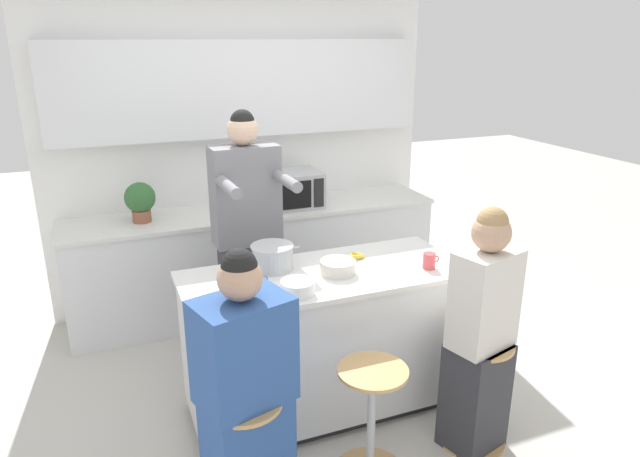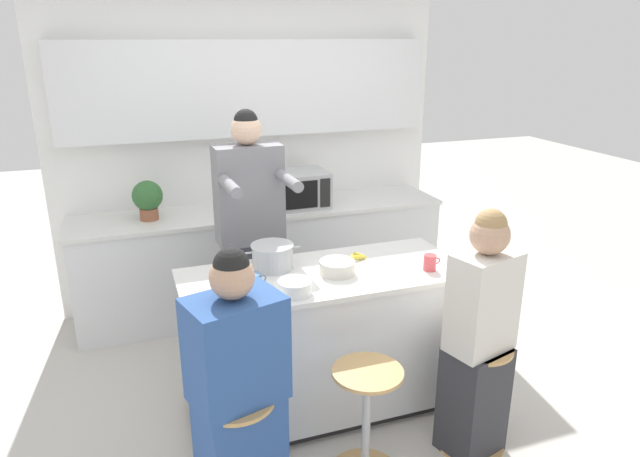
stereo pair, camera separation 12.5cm
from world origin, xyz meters
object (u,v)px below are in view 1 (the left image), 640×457
coffee_cup_near (429,261)px  microwave (291,189)px  fruit_bowl (338,267)px  bar_stool_leftmost (246,454)px  cooking_pot (272,257)px  kitchen_island (324,341)px  coffee_cup_far (255,281)px  banana_bunch (356,256)px  bar_stool_center (371,420)px  potted_plant (140,200)px  person_cooking (248,244)px  person_seated_near (480,341)px  bar_stool_rightmost (476,389)px  person_wrapped_blanket (246,397)px

coffee_cup_near → microwave: size_ratio=0.23×
fruit_bowl → coffee_cup_near: coffee_cup_near is taller
bar_stool_leftmost → fruit_bowl: 1.14m
cooking_pot → microwave: (0.57, 1.30, 0.04)m
kitchen_island → coffee_cup_far: coffee_cup_far is taller
kitchen_island → banana_bunch: banana_bunch is taller
bar_stool_center → kitchen_island: bearing=90.0°
bar_stool_leftmost → coffee_cup_far: (0.24, 0.60, 0.61)m
fruit_bowl → coffee_cup_near: (0.53, -0.13, 0.01)m
microwave → potted_plant: bearing=178.4°
person_cooking → banana_bunch: size_ratio=13.49×
bar_stool_center → coffee_cup_far: bearing=126.2°
cooking_pot → microwave: 1.42m
bar_stool_center → person_seated_near: (0.65, -0.00, 0.32)m
coffee_cup_near → coffee_cup_far: bearing=173.4°
bar_stool_rightmost → cooking_pot: bearing=139.7°
bar_stool_leftmost → bar_stool_rightmost: 1.34m
coffee_cup_near → banana_bunch: 0.45m
fruit_bowl → coffee_cup_far: fruit_bowl is taller
kitchen_island → person_cooking: (-0.28, 0.70, 0.43)m
banana_bunch → coffee_cup_far: bearing=-165.4°
bar_stool_center → person_wrapped_blanket: (-0.65, -0.00, 0.31)m
bar_stool_leftmost → person_seated_near: bearing=0.4°
kitchen_island → banana_bunch: 0.55m
kitchen_island → person_cooking: 0.86m
kitchen_island → person_cooking: person_cooking is taller
kitchen_island → person_wrapped_blanket: (-0.65, -0.64, 0.19)m
kitchen_island → microwave: microwave is taller
bar_stool_center → cooking_pot: 1.07m
potted_plant → banana_bunch: bearing=-50.0°
person_seated_near → cooking_pot: 1.26m
bar_stool_rightmost → person_wrapped_blanket: (-1.32, -0.02, 0.31)m
cooking_pot → person_seated_near: bearing=-41.7°
person_wrapped_blanket → bar_stool_leftmost: bearing=-158.8°
kitchen_island → banana_bunch: (0.26, 0.13, 0.47)m
bar_stool_rightmost → person_wrapped_blanket: person_wrapped_blanket is taller
bar_stool_rightmost → coffee_cup_near: (-0.07, 0.45, 0.62)m
person_wrapped_blanket → banana_bunch: size_ratio=10.40×
bar_stool_leftmost → cooking_pot: (0.40, 0.82, 0.65)m
fruit_bowl → coffee_cup_near: bearing=-14.1°
bar_stool_leftmost → cooking_pot: bearing=63.8°
person_cooking → potted_plant: bearing=125.7°
bar_stool_center → person_wrapped_blanket: bearing=-180.0°
potted_plant → microwave: bearing=-1.6°
cooking_pot → banana_bunch: cooking_pot is taller
fruit_bowl → bar_stool_leftmost: bearing=-140.0°
bar_stool_rightmost → coffee_cup_near: 0.77m
bar_stool_center → person_wrapped_blanket: size_ratio=0.47×
person_wrapped_blanket → potted_plant: 2.19m
cooking_pot → coffee_cup_far: 0.28m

